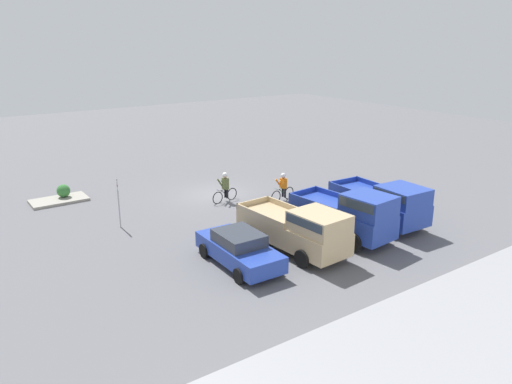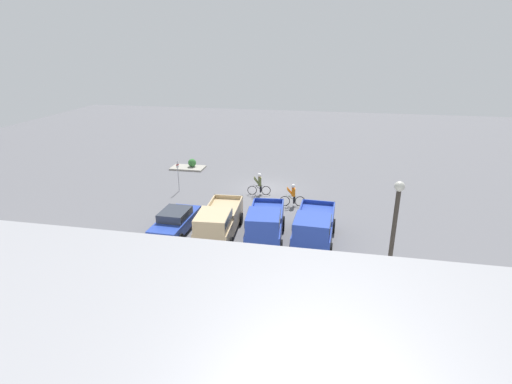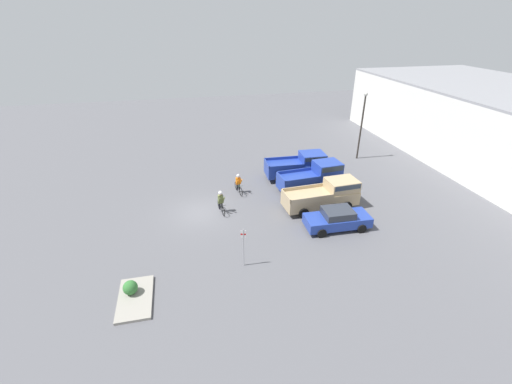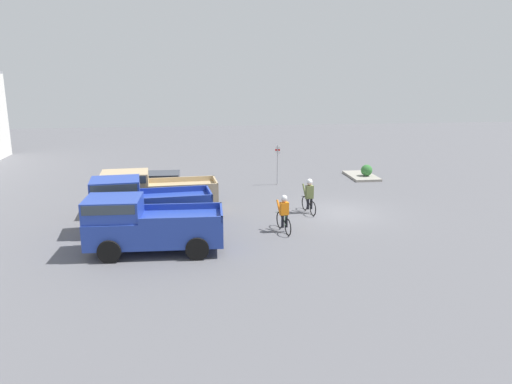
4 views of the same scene
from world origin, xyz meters
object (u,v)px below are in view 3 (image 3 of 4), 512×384
at_px(shrub, 130,288).
at_px(pickup_truck_2, 326,194).
at_px(cyclist_1, 238,183).
at_px(sedan_0, 337,219).
at_px(cyclist_0, 221,201).
at_px(fire_lane_sign, 243,244).
at_px(pickup_truck_0, 300,165).
at_px(lamppost, 362,121).
at_px(pickup_truck_1, 315,177).

bearing_deg(shrub, pickup_truck_2, 115.62).
bearing_deg(pickup_truck_2, cyclist_1, -122.29).
height_order(sedan_0, cyclist_0, cyclist_0).
relative_size(cyclist_0, fire_lane_sign, 0.71).
distance_m(pickup_truck_0, sedan_0, 8.40).
relative_size(fire_lane_sign, lamppost, 0.38).
relative_size(pickup_truck_1, cyclist_0, 2.96).
bearing_deg(fire_lane_sign, lamppost, 134.23).
bearing_deg(lamppost, cyclist_1, -69.56).
xyz_separation_m(pickup_truck_1, cyclist_0, (1.80, -7.89, -0.33)).
distance_m(cyclist_0, cyclist_1, 3.28).
xyz_separation_m(pickup_truck_1, pickup_truck_2, (2.81, -0.16, -0.13)).
xyz_separation_m(sedan_0, cyclist_1, (-6.59, -5.58, 0.13)).
xyz_separation_m(pickup_truck_2, lamppost, (-8.60, 7.05, 2.76)).
bearing_deg(pickup_truck_0, shrub, -47.79).
xyz_separation_m(cyclist_0, cyclist_1, (-2.75, 1.78, -0.05)).
bearing_deg(cyclist_0, lamppost, 117.20).
distance_m(pickup_truck_2, lamppost, 11.46).
bearing_deg(cyclist_0, pickup_truck_1, 102.85).
xyz_separation_m(pickup_truck_0, pickup_truck_1, (2.74, 0.33, 0.07)).
bearing_deg(cyclist_1, pickup_truck_2, 57.71).
relative_size(pickup_truck_0, sedan_0, 1.19).
xyz_separation_m(pickup_truck_0, cyclist_1, (1.79, -5.78, -0.31)).
height_order(sedan_0, shrub, sedan_0).
bearing_deg(pickup_truck_2, sedan_0, -7.54).
xyz_separation_m(pickup_truck_2, cyclist_1, (-3.76, -5.95, -0.25)).
bearing_deg(sedan_0, pickup_truck_0, 178.58).
bearing_deg(lamppost, pickup_truck_2, -39.32).
bearing_deg(lamppost, fire_lane_sign, -45.77).
distance_m(pickup_truck_0, pickup_truck_1, 2.77).
xyz_separation_m(sedan_0, shrub, (3.57, -12.97, -0.19)).
bearing_deg(pickup_truck_1, shrub, -55.71).
bearing_deg(pickup_truck_0, cyclist_0, -59.00).
xyz_separation_m(fire_lane_sign, shrub, (1.09, -6.10, -0.97)).
relative_size(cyclist_0, shrub, 2.38).
height_order(fire_lane_sign, lamppost, lamppost).
bearing_deg(pickup_truck_1, pickup_truck_2, -3.34).
xyz_separation_m(pickup_truck_0, lamppost, (-3.05, 7.21, 2.70)).
bearing_deg(pickup_truck_0, pickup_truck_2, 1.71).
height_order(pickup_truck_0, shrub, pickup_truck_0).
height_order(pickup_truck_1, cyclist_1, pickup_truck_1).
distance_m(cyclist_0, fire_lane_sign, 6.37).
xyz_separation_m(pickup_truck_0, pickup_truck_2, (5.55, 0.17, -0.06)).
xyz_separation_m(sedan_0, lamppost, (-11.43, 7.42, 3.13)).
bearing_deg(pickup_truck_0, pickup_truck_1, 6.86).
relative_size(pickup_truck_1, pickup_truck_2, 0.93).
distance_m(pickup_truck_0, cyclist_0, 8.83).
height_order(pickup_truck_1, fire_lane_sign, fire_lane_sign).
distance_m(pickup_truck_0, fire_lane_sign, 12.97).
height_order(sedan_0, lamppost, lamppost).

